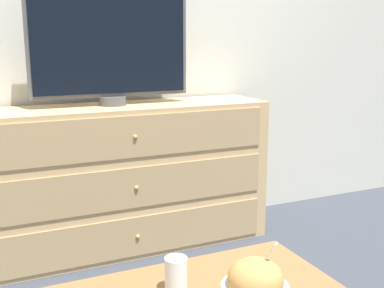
% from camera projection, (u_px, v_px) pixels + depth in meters
% --- Properties ---
extents(ground_plane, '(12.00, 12.00, 0.00)m').
position_uv_depth(ground_plane, '(133.00, 228.00, 3.14)').
color(ground_plane, '#383D47').
extents(wall_back, '(12.00, 0.05, 2.60)m').
position_uv_depth(wall_back, '(126.00, 23.00, 2.88)').
color(wall_back, silver).
rests_on(wall_back, ground_plane).
extents(dresser, '(1.67, 0.44, 0.84)m').
position_uv_depth(dresser, '(125.00, 178.00, 2.78)').
color(dresser, tan).
rests_on(dresser, ground_plane).
extents(tv, '(0.89, 0.15, 0.66)m').
position_uv_depth(tv, '(110.00, 43.00, 2.63)').
color(tv, '#515156').
rests_on(tv, dresser).
extents(takeout_bowl, '(0.22, 0.22, 0.19)m').
position_uv_depth(takeout_bowl, '(255.00, 283.00, 1.51)').
color(takeout_bowl, silver).
rests_on(takeout_bowl, coffee_table).
extents(drink_cup, '(0.07, 0.07, 0.12)m').
position_uv_depth(drink_cup, '(176.00, 276.00, 1.56)').
color(drink_cup, white).
rests_on(drink_cup, coffee_table).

